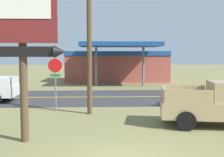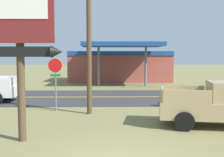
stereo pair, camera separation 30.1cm
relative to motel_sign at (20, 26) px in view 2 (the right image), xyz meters
The scene contains 7 objects.
road_asphalt 11.96m from the motel_sign, 72.92° to the left, with size 140.00×8.00×0.02m, color #333335.
road_centre_line 11.96m from the motel_sign, 72.92° to the left, with size 126.00×0.20×0.01m, color gold.
motel_sign is the anchor object (origin of this frame).
stop_sign 5.94m from the motel_sign, 88.14° to the left, with size 0.80×0.08×2.95m.
utility_pole 5.32m from the motel_sign, 66.66° to the left, with size 1.61×0.26×9.33m.
gas_station 24.71m from the motel_sign, 79.20° to the left, with size 12.00×11.50×4.40m.
pickup_tan_parked_on_lawn 8.81m from the motel_sign, 13.95° to the left, with size 5.46×2.90×1.96m.
Camera 2 is at (-0.33, -7.57, 3.06)m, focal length 44.79 mm.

